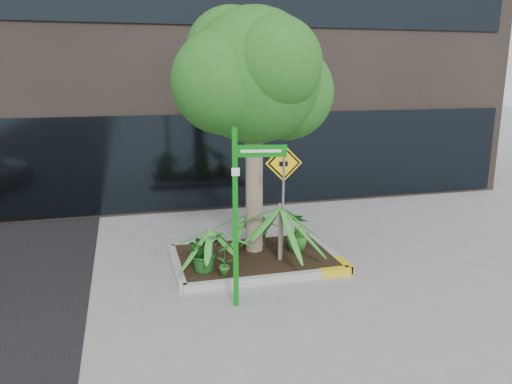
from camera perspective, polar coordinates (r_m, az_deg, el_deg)
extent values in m
plane|color=gray|center=(10.04, -0.81, -8.71)|extent=(80.00, 80.00, 0.00)
cube|color=#9E9E99|center=(11.33, -1.57, -5.67)|extent=(3.20, 0.15, 0.15)
cube|color=#9E9E99|center=(9.35, 1.62, -9.96)|extent=(3.20, 0.15, 0.15)
cube|color=#9E9E99|center=(10.06, -9.07, -8.37)|extent=(0.15, 2.20, 0.15)
cube|color=#9E9E99|center=(10.82, 8.14, -6.74)|extent=(0.15, 2.20, 0.15)
cube|color=gold|center=(9.77, 9.04, -9.05)|extent=(0.60, 0.17, 0.15)
cube|color=black|center=(10.31, -0.13, -7.38)|extent=(3.05, 2.05, 0.06)
cylinder|color=gray|center=(10.19, -0.20, 1.32)|extent=(0.35, 0.35, 3.29)
cylinder|color=gray|center=(10.03, 0.40, 8.10)|extent=(0.62, 0.18, 1.07)
sphere|color=#1F5D1A|center=(9.96, -0.21, 13.12)|extent=(2.63, 2.63, 2.63)
sphere|color=#1F5D1A|center=(10.50, 3.45, 11.32)|extent=(1.97, 1.97, 1.97)
sphere|color=#1F5D1A|center=(9.60, -3.76, 12.42)|extent=(1.97, 1.97, 1.97)
sphere|color=#1F5D1A|center=(9.39, 2.18, 14.42)|extent=(1.75, 1.75, 1.75)
sphere|color=#1F5D1A|center=(10.42, -2.83, 15.53)|extent=(1.86, 1.86, 1.86)
cylinder|color=gray|center=(9.89, 2.76, -4.57)|extent=(0.07, 0.07, 1.16)
cylinder|color=gray|center=(9.48, -5.21, -6.41)|extent=(0.07, 0.07, 0.85)
cylinder|color=gray|center=(10.81, -0.88, -4.18)|extent=(0.07, 0.07, 0.72)
imported|color=#17531A|center=(9.45, -5.91, -6.75)|extent=(0.89, 0.89, 0.77)
imported|color=#296F21|center=(10.46, 4.73, -4.54)|extent=(0.65, 0.65, 0.83)
imported|color=#2F7724|center=(9.24, -3.61, -7.63)|extent=(0.46, 0.46, 0.63)
imported|color=#2A661D|center=(10.76, 0.54, -4.28)|extent=(0.50, 0.50, 0.71)
cube|color=#0B7911|center=(8.03, -2.37, -3.21)|extent=(0.10, 0.10, 2.98)
cube|color=#0B7911|center=(7.80, 0.53, 4.72)|extent=(0.82, 0.19, 0.19)
cube|color=#0B7911|center=(8.16, -2.53, 6.59)|extent=(0.19, 0.82, 0.19)
cube|color=white|center=(7.79, 0.56, 4.70)|extent=(0.63, 0.13, 0.04)
cube|color=white|center=(8.15, -2.64, 6.59)|extent=(0.13, 0.63, 0.04)
cube|color=white|center=(7.79, -2.34, 2.31)|extent=(0.13, 0.03, 0.13)
cylinder|color=slate|center=(9.71, 3.08, -1.90)|extent=(0.06, 0.17, 2.14)
cube|color=yellow|center=(9.49, 3.19, 3.32)|extent=(0.72, 0.08, 0.72)
cube|color=black|center=(9.48, 3.22, 3.31)|extent=(0.64, 0.06, 0.64)
cube|color=yellow|center=(9.47, 3.22, 3.30)|extent=(0.54, 0.05, 0.54)
cube|color=black|center=(9.47, 3.17, 3.23)|extent=(0.17, 0.02, 0.10)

